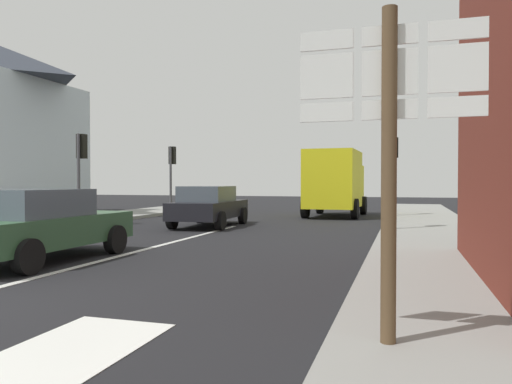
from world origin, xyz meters
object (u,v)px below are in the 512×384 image
at_px(traffic_light_near_right, 391,145).
at_px(traffic_light_near_left, 81,158).
at_px(sedan_near, 38,224).
at_px(traffic_light_far_right, 395,159).
at_px(traffic_light_far_left, 172,164).
at_px(route_sign_post, 389,139).
at_px(delivery_truck, 335,181).
at_px(sedan_far, 209,206).

bearing_deg(traffic_light_near_right, traffic_light_near_left, -176.53).
relative_size(sedan_near, traffic_light_far_right, 1.16).
relative_size(sedan_near, traffic_light_near_right, 1.11).
distance_m(traffic_light_far_left, traffic_light_near_left, 7.43).
height_order(traffic_light_far_left, traffic_light_near_left, traffic_light_far_left).
relative_size(route_sign_post, traffic_light_near_left, 0.94).
bearing_deg(traffic_light_near_right, traffic_light_far_left, 148.52).
bearing_deg(traffic_light_near_left, delivery_truck, 42.43).
distance_m(delivery_truck, traffic_light_far_right, 2.89).
distance_m(delivery_truck, traffic_light_near_right, 7.55).
bearing_deg(sedan_near, sedan_far, 87.85).
relative_size(sedan_near, traffic_light_near_left, 1.24).
height_order(sedan_near, traffic_light_near_left, traffic_light_near_left).
bearing_deg(sedan_near, traffic_light_near_left, 120.78).
bearing_deg(sedan_far, route_sign_post, -60.86).
bearing_deg(traffic_light_far_right, sedan_near, -114.68).
xyz_separation_m(route_sign_post, traffic_light_far_right, (-0.27, 18.22, 0.67)).
bearing_deg(sedan_near, delivery_truck, 74.88).
bearing_deg(traffic_light_near_left, traffic_light_far_left, 90.00).
bearing_deg(traffic_light_near_left, route_sign_post, -43.88).
distance_m(delivery_truck, traffic_light_near_left, 11.34).
bearing_deg(delivery_truck, traffic_light_far_right, -6.04).
height_order(route_sign_post, traffic_light_near_left, traffic_light_near_left).
bearing_deg(delivery_truck, route_sign_post, -80.91).
relative_size(traffic_light_near_left, traffic_light_near_right, 0.89).
bearing_deg(traffic_light_far_left, traffic_light_far_right, -0.44).
xyz_separation_m(sedan_far, traffic_light_near_right, (6.40, -0.42, 2.05)).
bearing_deg(traffic_light_far_left, route_sign_post, -58.29).
bearing_deg(route_sign_post, traffic_light_near_right, 91.34).
bearing_deg(traffic_light_far_right, traffic_light_near_right, -90.00).
bearing_deg(traffic_light_near_right, sedan_far, 176.24).
xyz_separation_m(sedan_far, route_sign_post, (6.67, -11.97, 1.24)).
distance_m(route_sign_post, traffic_light_far_left, 21.53).
distance_m(sedan_far, traffic_light_far_right, 9.15).
height_order(traffic_light_far_left, traffic_light_near_right, traffic_light_near_right).
relative_size(route_sign_post, traffic_light_near_right, 0.84).
relative_size(sedan_far, traffic_light_far_left, 1.24).
relative_size(sedan_far, traffic_light_far_right, 1.18).
relative_size(delivery_truck, traffic_light_near_right, 1.33).
xyz_separation_m(route_sign_post, traffic_light_near_left, (-11.31, 10.88, 0.51)).
height_order(route_sign_post, traffic_light_far_left, traffic_light_far_left).
height_order(sedan_near, route_sign_post, route_sign_post).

